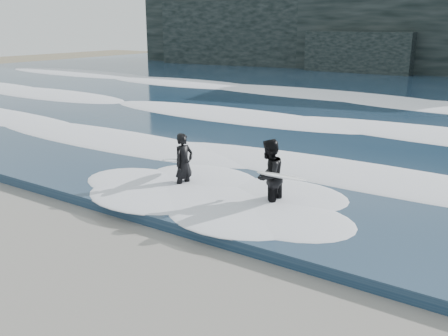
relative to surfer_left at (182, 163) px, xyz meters
The scene contains 7 objects.
ground 5.58m from the surfer_left, 86.05° to the right, with size 120.00×120.00×0.00m, color #736444.
sea 23.52m from the surfer_left, 89.08° to the left, with size 90.00×52.00×0.30m, color #1C334B.
foam_near 3.57m from the surfer_left, 83.84° to the left, with size 60.00×3.20×0.20m, color white.
foam_mid 10.53m from the surfer_left, 87.94° to the left, with size 60.00×4.00×0.24m, color white.
foam_far 19.52m from the surfer_left, 88.89° to the left, with size 60.00×4.80×0.30m, color white.
surfer_left is the anchor object (origin of this frame).
surfer_right 2.88m from the surfer_left, ahead, with size 1.21×2.27×1.98m.
Camera 1 is at (8.49, -5.34, 4.86)m, focal length 40.00 mm.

